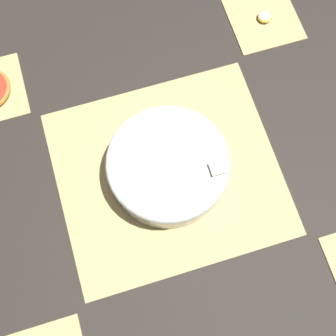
{
  "coord_description": "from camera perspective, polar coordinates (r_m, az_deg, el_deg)",
  "views": [
    {
      "loc": [
        0.09,
        0.29,
        0.94
      ],
      "look_at": [
        0.0,
        0.0,
        0.03
      ],
      "focal_mm": 50.0,
      "sensor_mm": 36.0,
      "label": 1
    }
  ],
  "objects": [
    {
      "name": "bamboo_mat_center",
      "position": [
        0.98,
        -0.0,
        -0.58
      ],
      "size": [
        0.46,
        0.41,
        0.01
      ],
      "color": "#D6B775",
      "rests_on": "ground_plane"
    },
    {
      "name": "ground_plane",
      "position": [
        0.99,
        -0.0,
        -0.63
      ],
      "size": [
        6.0,
        6.0,
        0.0
      ],
      "primitive_type": "plane",
      "color": "#2D2823"
    },
    {
      "name": "banana_coin_single",
      "position": [
        1.18,
        11.69,
        17.58
      ],
      "size": [
        0.03,
        0.03,
        0.01
      ],
      "color": "#F7EFC6",
      "rests_on": "coaster_mat_near_left"
    },
    {
      "name": "fruit_salad_bowl",
      "position": [
        0.94,
        0.07,
        0.26
      ],
      "size": [
        0.25,
        0.25,
        0.08
      ],
      "color": "silver",
      "rests_on": "bamboo_mat_center"
    },
    {
      "name": "coaster_mat_near_left",
      "position": [
        1.18,
        11.62,
        17.37
      ],
      "size": [
        0.16,
        0.16,
        0.01
      ],
      "color": "#D6B775",
      "rests_on": "ground_plane"
    }
  ]
}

